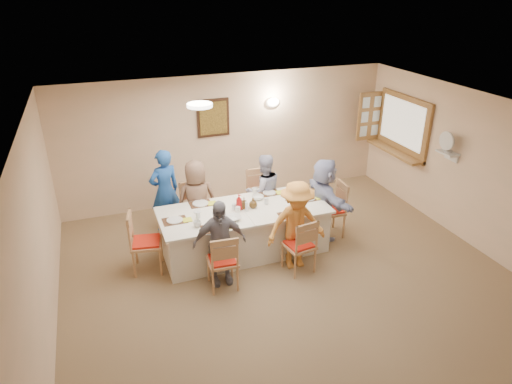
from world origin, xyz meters
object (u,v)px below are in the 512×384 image
object	(u,v)px
desk_fan	(448,145)
diner_right_end	(324,199)
serving_hatch	(403,125)
caregiver	(165,191)
diner_front_left	(219,243)
condiment_ketchup	(239,202)
chair_front_left	(222,260)
dining_table	(244,230)
chair_left_end	(146,242)
diner_back_left	(197,201)
chair_right_end	(330,209)
chair_front_right	(299,244)
diner_front_right	(296,225)
chair_back_right	(261,198)
chair_back_left	(196,210)
diner_back_right	(264,191)

from	to	relation	value
desk_fan	diner_right_end	world-z (taller)	desk_fan
serving_hatch	caregiver	world-z (taller)	serving_hatch
diner_front_left	condiment_ketchup	world-z (taller)	diner_front_left
serving_hatch	chair_front_left	size ratio (longest dim) A/B	1.68
serving_hatch	dining_table	xyz separation A→B (m)	(-3.60, -0.96, -1.12)
chair_left_end	diner_back_left	distance (m)	1.19
chair_right_end	condiment_ketchup	bearing A→B (deg)	-87.04
chair_front_right	chair_right_end	xyz separation A→B (m)	(0.95, 0.80, 0.04)
desk_fan	chair_left_end	size ratio (longest dim) A/B	0.31
diner_back_left	diner_front_left	bearing A→B (deg)	87.38
condiment_ketchup	diner_front_left	bearing A→B (deg)	-127.06
dining_table	chair_right_end	xyz separation A→B (m)	(1.55, 0.00, 0.11)
serving_hatch	diner_front_right	world-z (taller)	serving_hatch
dining_table	condiment_ketchup	distance (m)	0.52
diner_right_end	condiment_ketchup	distance (m)	1.51
chair_back_right	diner_front_right	xyz separation A→B (m)	(-0.00, -1.48, 0.21)
chair_back_right	chair_right_end	bearing A→B (deg)	-38.14
diner_back_left	condiment_ketchup	xyz separation A→B (m)	(0.53, -0.66, 0.19)
desk_fan	diner_right_end	xyz separation A→B (m)	(-2.07, 0.39, -0.84)
chair_back_left	condiment_ketchup	bearing A→B (deg)	-66.00
diner_back_left	diner_front_right	world-z (taller)	diner_front_right
diner_back_left	diner_front_left	world-z (taller)	diner_back_left
serving_hatch	chair_back_right	world-z (taller)	serving_hatch
chair_left_end	chair_back_right	bearing A→B (deg)	-58.76
chair_back_right	diner_back_left	distance (m)	1.22
diner_front_right	condiment_ketchup	distance (m)	0.99
diner_right_end	diner_front_left	bearing A→B (deg)	107.83
chair_left_end	diner_front_right	bearing A→B (deg)	-96.72
dining_table	diner_front_left	distance (m)	0.95
chair_front_right	chair_back_right	bearing A→B (deg)	-98.47
chair_right_end	caregiver	distance (m)	2.86
chair_front_left	chair_left_end	xyz separation A→B (m)	(-0.95, 0.80, 0.04)
chair_front_right	diner_front_right	world-z (taller)	diner_front_right
chair_back_right	diner_right_end	size ratio (longest dim) A/B	0.70
chair_right_end	diner_front_left	xyz separation A→B (m)	(-2.15, -0.68, 0.17)
diner_back_right	diner_front_right	bearing A→B (deg)	88.95
chair_right_end	diner_front_right	xyz separation A→B (m)	(-0.95, -0.68, 0.22)
chair_front_left	diner_front_right	distance (m)	1.23
desk_fan	diner_front_right	distance (m)	3.02
chair_back_right	diner_right_end	bearing A→B (deg)	-42.33
diner_front_left	dining_table	bearing A→B (deg)	51.87
chair_front_right	condiment_ketchup	bearing A→B (deg)	-58.90
chair_back_right	chair_front_left	bearing A→B (deg)	-124.91
chair_front_right	diner_front_right	size ratio (longest dim) A/B	0.64
diner_right_end	diner_back_right	bearing A→B (deg)	49.56
dining_table	condiment_ketchup	world-z (taller)	condiment_ketchup
dining_table	condiment_ketchup	size ratio (longest dim) A/B	10.16
serving_hatch	condiment_ketchup	world-z (taller)	serving_hatch
diner_front_left	condiment_ketchup	distance (m)	0.90
caregiver	desk_fan	bearing A→B (deg)	145.11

